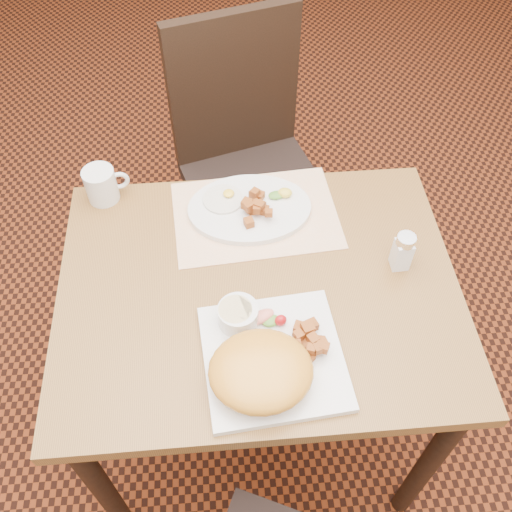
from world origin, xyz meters
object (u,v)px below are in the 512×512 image
at_px(salt_shaker, 403,251).
at_px(coffee_mug, 102,185).
at_px(chair_far, 247,154).
at_px(table, 259,313).
at_px(plate_square, 273,358).
at_px(plate_oval, 250,209).

bearing_deg(salt_shaker, coffee_mug, 158.29).
bearing_deg(chair_far, salt_shaker, 99.24).
relative_size(table, plate_square, 3.21).
height_order(table, coffee_mug, coffee_mug).
bearing_deg(plate_square, coffee_mug, 127.53).
bearing_deg(table, coffee_mug, 139.81).
distance_m(chair_far, salt_shaker, 0.76).
bearing_deg(table, plate_oval, 90.89).
distance_m(plate_oval, salt_shaker, 0.38).
distance_m(chair_far, plate_square, 0.89).
relative_size(chair_far, salt_shaker, 9.70).
height_order(plate_square, coffee_mug, coffee_mug).
height_order(table, chair_far, chair_far).
bearing_deg(plate_square, salt_shaker, 34.83).
bearing_deg(plate_oval, plate_square, -87.65).
bearing_deg(chair_far, table, 72.12).
bearing_deg(plate_oval, chair_far, 86.84).
relative_size(table, plate_oval, 2.96).
xyz_separation_m(table, plate_square, (0.01, -0.18, 0.12)).
bearing_deg(table, chair_far, 88.20).
xyz_separation_m(chair_far, plate_oval, (-0.02, -0.45, 0.22)).
relative_size(plate_square, coffee_mug, 2.54).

